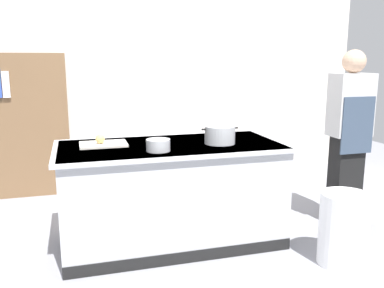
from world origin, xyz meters
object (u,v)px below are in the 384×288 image
at_px(onion, 100,139).
at_px(bookshelf, 21,126).
at_px(person_chef, 349,134).
at_px(mixing_bowl, 158,145).
at_px(trash_bin, 344,229).
at_px(stock_pot, 220,135).

height_order(onion, bookshelf, bookshelf).
distance_m(onion, person_chef, 2.36).
bearing_deg(onion, person_chef, -4.22).
bearing_deg(person_chef, mixing_bowl, 103.72).
height_order(trash_bin, bookshelf, bookshelf).
height_order(onion, person_chef, person_chef).
height_order(mixing_bowl, person_chef, person_chef).
height_order(stock_pot, bookshelf, bookshelf).
distance_m(mixing_bowl, trash_bin, 1.64).
relative_size(mixing_bowl, person_chef, 0.11).
distance_m(onion, bookshelf, 1.89).
xyz_separation_m(onion, person_chef, (2.35, -0.17, -0.05)).
xyz_separation_m(stock_pot, mixing_bowl, (-0.58, -0.15, -0.03)).
bearing_deg(onion, trash_bin, -26.31).
bearing_deg(stock_pot, trash_bin, -41.97).
relative_size(stock_pot, trash_bin, 0.56).
distance_m(onion, stock_pot, 1.04).
height_order(trash_bin, person_chef, person_chef).
relative_size(onion, bookshelf, 0.05).
distance_m(trash_bin, person_chef, 1.09).
bearing_deg(onion, mixing_bowl, -36.98).
relative_size(trash_bin, bookshelf, 0.35).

